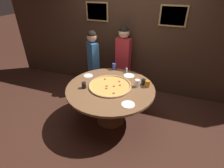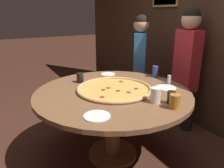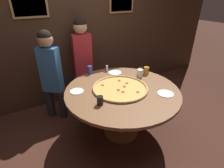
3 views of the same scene
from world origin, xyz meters
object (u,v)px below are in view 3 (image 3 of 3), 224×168
Objects in this scene: diner_centre_back at (51,72)px; condiment_shaker at (107,68)px; drink_cup_far_right at (90,70)px; drink_cup_far_left at (140,71)px; dining_table at (122,98)px; giant_pizza at (120,88)px; white_plate_right_side at (115,73)px; white_plate_left_side at (77,91)px; drink_cup_centre_back at (140,74)px; drink_cup_near_left at (100,101)px; white_plate_near_front at (166,94)px; diner_side_left at (83,57)px; drink_cup_by_shaker at (146,71)px.

condiment_shaker is at bearing -155.45° from diner_centre_back.
drink_cup_far_left is at bearing -30.56° from drink_cup_far_right.
condiment_shaker reaches higher than dining_table.
giant_pizza reaches higher than white_plate_right_side.
white_plate_left_side is at bearing 146.54° from diner_centre_back.
giant_pizza is 0.47m from drink_cup_centre_back.
drink_cup_centre_back is 0.79m from drink_cup_far_right.
drink_cup_near_left is at bearing -154.02° from drink_cup_far_left.
diner_centre_back reaches higher than dining_table.
drink_cup_near_left is 0.97m from condiment_shaker.
drink_cup_far_right reaches higher than drink_cup_near_left.
drink_cup_near_left is at bearing -157.36° from drink_cup_centre_back.
drink_cup_near_left is 0.51× the size of white_plate_right_side.
white_plate_near_front is 0.13× the size of diner_side_left.
drink_cup_far_right is (-0.77, 0.45, 0.01)m from drink_cup_by_shaker.
dining_table is 7.28× the size of white_plate_right_side.
white_plate_left_side is 0.77m from condiment_shaker.
drink_cup_centre_back is 0.56m from condiment_shaker.
giant_pizza is 3.58× the size of white_plate_right_side.
white_plate_right_side is (0.37, -0.17, -0.06)m from drink_cup_far_right.
white_plate_left_side is (-0.14, 0.42, -0.05)m from drink_cup_near_left.
drink_cup_by_shaker is 0.90m from drink_cup_far_right.
diner_centre_back reaches higher than drink_cup_by_shaker.
diner_side_left reaches higher than white_plate_right_side.
drink_cup_far_left is at bearing 25.25° from giant_pizza.
drink_cup_near_left is 0.80× the size of drink_cup_far_right.
condiment_shaker is (0.12, 0.61, 0.04)m from giant_pizza.
drink_cup_far_right reaches higher than white_plate_near_front.
drink_cup_far_left is (-0.08, 0.05, -0.00)m from drink_cup_by_shaker.
diner_centre_back is 0.94× the size of diner_side_left.
white_plate_near_front reaches higher than dining_table.
dining_table is at bearing 138.27° from white_plate_near_front.
white_plate_left_side is at bearing 69.96° from diner_side_left.
diner_side_left is (0.62, 0.26, 0.05)m from diner_centre_back.
white_plate_near_front is (-0.18, -0.61, -0.06)m from drink_cup_by_shaker.
white_plate_near_front is at bearing 172.92° from diner_centre_back.
drink_cup_centre_back is 0.56m from white_plate_near_front.
white_plate_left_side and white_plate_right_side have the same top height.
drink_cup_far_left is at bearing 132.21° from diner_side_left.
drink_cup_far_right is (-0.69, 0.41, 0.01)m from drink_cup_far_left.
diner_side_left reaches higher than giant_pizza.
dining_table is at bearing -157.52° from drink_cup_centre_back.
white_plate_near_front is 1.71m from diner_centre_back.
drink_cup_by_shaker is at bearing 73.80° from white_plate_near_front.
diner_side_left is (-0.55, 0.96, 0.07)m from drink_cup_centre_back.
drink_cup_near_left is 1.11× the size of condiment_shaker.
drink_cup_far_right is at bearing 155.46° from white_plate_right_side.
dining_table is 1.00× the size of diner_side_left.
white_plate_near_front is (-0.01, -0.55, -0.06)m from drink_cup_centre_back.
drink_cup_far_right is at bearing 49.38° from white_plate_left_side.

